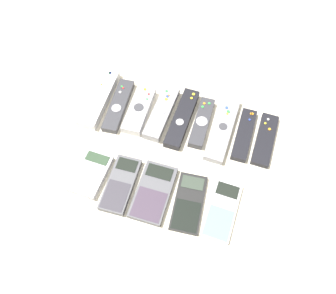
# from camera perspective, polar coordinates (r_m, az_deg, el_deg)

# --- Properties ---
(ground_plane) EXTENTS (3.00, 3.00, 0.00)m
(ground_plane) POSITION_cam_1_polar(r_m,az_deg,el_deg) (0.89, -0.53, -2.08)
(ground_plane) COLOR beige
(remote_0) EXTENTS (0.06, 0.22, 0.03)m
(remote_0) POSITION_cam_1_polar(r_m,az_deg,el_deg) (1.01, -11.95, 8.40)
(remote_0) COLOR silver
(remote_0) RESTS_ON ground_plane
(remote_1) EXTENTS (0.06, 0.19, 0.02)m
(remote_1) POSITION_cam_1_polar(r_m,az_deg,el_deg) (0.98, -8.60, 7.17)
(remote_1) COLOR #333338
(remote_1) RESTS_ON ground_plane
(remote_2) EXTENTS (0.06, 0.16, 0.03)m
(remote_2) POSITION_cam_1_polar(r_m,az_deg,el_deg) (0.96, -5.04, 6.49)
(remote_2) COLOR #B7B7BC
(remote_2) RESTS_ON ground_plane
(remote_3) EXTENTS (0.06, 0.19, 0.03)m
(remote_3) POSITION_cam_1_polar(r_m,az_deg,el_deg) (0.95, -1.09, 6.01)
(remote_3) COLOR gray
(remote_3) RESTS_ON ground_plane
(remote_4) EXTENTS (0.06, 0.20, 0.03)m
(remote_4) POSITION_cam_1_polar(r_m,az_deg,el_deg) (0.94, 2.47, 5.03)
(remote_4) COLOR black
(remote_4) RESTS_ON ground_plane
(remote_5) EXTENTS (0.04, 0.17, 0.02)m
(remote_5) POSITION_cam_1_polar(r_m,az_deg,el_deg) (0.94, 5.89, 4.27)
(remote_5) COLOR #333338
(remote_5) RESTS_ON ground_plane
(remote_6) EXTENTS (0.06, 0.22, 0.02)m
(remote_6) POSITION_cam_1_polar(r_m,az_deg,el_deg) (0.94, 9.48, 3.22)
(remote_6) COLOR gray
(remote_6) RESTS_ON ground_plane
(remote_7) EXTENTS (0.05, 0.17, 0.02)m
(remote_7) POSITION_cam_1_polar(r_m,az_deg,el_deg) (0.94, 13.10, 2.14)
(remote_7) COLOR black
(remote_7) RESTS_ON ground_plane
(remote_8) EXTENTS (0.06, 0.17, 0.02)m
(remote_8) POSITION_cam_1_polar(r_m,az_deg,el_deg) (0.95, 16.54, 1.25)
(remote_8) COLOR black
(remote_8) RESTS_ON ground_plane
(calculator_0) EXTENTS (0.08, 0.13, 0.02)m
(calculator_0) POSITION_cam_1_polar(r_m,az_deg,el_deg) (0.88, -13.28, -4.51)
(calculator_0) COLOR #B2B2B7
(calculator_0) RESTS_ON ground_plane
(calculator_1) EXTENTS (0.07, 0.16, 0.02)m
(calculator_1) POSITION_cam_1_polar(r_m,az_deg,el_deg) (0.85, -8.25, -6.42)
(calculator_1) COLOR #4C4C51
(calculator_1) RESTS_ON ground_plane
(calculator_2) EXTENTS (0.09, 0.16, 0.02)m
(calculator_2) POSITION_cam_1_polar(r_m,az_deg,el_deg) (0.84, -2.45, -7.88)
(calculator_2) COLOR #4C4C51
(calculator_2) RESTS_ON ground_plane
(calculator_3) EXTENTS (0.08, 0.16, 0.01)m
(calculator_3) POSITION_cam_1_polar(r_m,az_deg,el_deg) (0.83, 3.64, -9.63)
(calculator_3) COLOR black
(calculator_3) RESTS_ON ground_plane
(calculator_4) EXTENTS (0.08, 0.16, 0.01)m
(calculator_4) POSITION_cam_1_polar(r_m,az_deg,el_deg) (0.83, 9.39, -10.75)
(calculator_4) COLOR #B2B2B7
(calculator_4) RESTS_ON ground_plane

